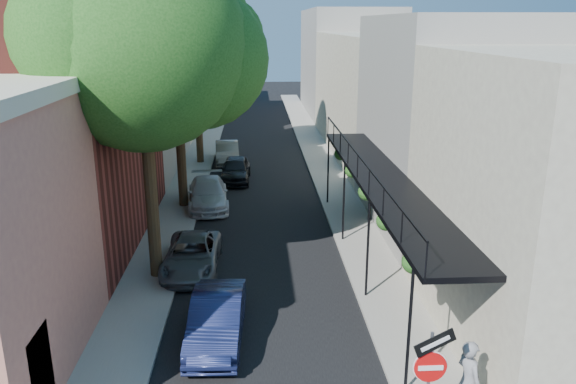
{
  "coord_description": "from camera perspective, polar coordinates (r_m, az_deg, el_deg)",
  "views": [
    {
      "loc": [
        -0.22,
        -8.46,
        8.65
      ],
      "look_at": [
        0.92,
        10.97,
        2.8
      ],
      "focal_mm": 35.0,
      "sensor_mm": 36.0,
      "label": 1
    }
  ],
  "objects": [
    {
      "name": "parked_car_b",
      "position": [
        16.32,
        -7.25,
        -12.68
      ],
      "size": [
        1.58,
        4.14,
        1.35
      ],
      "primitive_type": "imported",
      "rotation": [
        0.0,
        0.0,
        -0.04
      ],
      "color": "#151C43",
      "rests_on": "ground"
    },
    {
      "name": "road_surface",
      "position": [
        39.42,
        -2.96,
        4.04
      ],
      "size": [
        6.0,
        64.0,
        0.01
      ],
      "primitive_type": "cube",
      "color": "black",
      "rests_on": "ground"
    },
    {
      "name": "sidewalk_right",
      "position": [
        39.63,
        2.85,
        4.19
      ],
      "size": [
        2.0,
        64.0,
        0.12
      ],
      "primitive_type": "cube",
      "color": "gray",
      "rests_on": "ground"
    },
    {
      "name": "parked_car_c",
      "position": [
        20.8,
        -9.72,
        -6.34
      ],
      "size": [
        2.01,
        4.25,
        1.17
      ],
      "primitive_type": "imported",
      "rotation": [
        0.0,
        0.0,
        -0.01
      ],
      "color": "#57595E",
      "rests_on": "ground"
    },
    {
      "name": "sign_post",
      "position": [
        12.0,
        14.24,
        -17.28
      ],
      "size": [
        0.89,
        0.17,
        2.99
      ],
      "color": "#595B60",
      "rests_on": "ground"
    },
    {
      "name": "buildings_left",
      "position": [
        38.5,
        -17.27,
        10.46
      ],
      "size": [
        10.1,
        59.1,
        12.0
      ],
      "color": "tan",
      "rests_on": "ground"
    },
    {
      "name": "oak_far",
      "position": [
        35.87,
        -8.7,
        15.92
      ],
      "size": [
        7.7,
        7.0,
        11.9
      ],
      "color": "#352415",
      "rests_on": "ground"
    },
    {
      "name": "oak_near",
      "position": [
        19.0,
        -13.29,
        13.97
      ],
      "size": [
        7.48,
        6.8,
        11.42
      ],
      "color": "#352415",
      "rests_on": "ground"
    },
    {
      "name": "parked_car_d",
      "position": [
        27.76,
        -8.13,
        -0.14
      ],
      "size": [
        2.33,
        4.81,
        1.35
      ],
      "primitive_type": "imported",
      "rotation": [
        0.0,
        0.0,
        0.1
      ],
      "color": "silver",
      "rests_on": "ground"
    },
    {
      "name": "parked_car_e",
      "position": [
        32.14,
        -5.35,
        2.3
      ],
      "size": [
        1.71,
        4.06,
        1.37
      ],
      "primitive_type": "imported",
      "rotation": [
        0.0,
        0.0,
        -0.02
      ],
      "color": "black",
      "rests_on": "ground"
    },
    {
      "name": "pedestrian",
      "position": [
        13.59,
        17.84,
        -17.86
      ],
      "size": [
        0.66,
        0.83,
        1.99
      ],
      "primitive_type": "imported",
      "rotation": [
        0.0,
        0.0,
        1.85
      ],
      "color": "slate",
      "rests_on": "sidewalk_right"
    },
    {
      "name": "oak_mid",
      "position": [
        26.93,
        -10.44,
        13.07
      ],
      "size": [
        6.6,
        6.0,
        10.2
      ],
      "color": "#352415",
      "rests_on": "ground"
    },
    {
      "name": "buildings_right",
      "position": [
        39.28,
        10.41,
        10.28
      ],
      "size": [
        9.8,
        55.0,
        10.0
      ],
      "color": "beige",
      "rests_on": "ground"
    },
    {
      "name": "parked_car_f",
      "position": [
        36.47,
        -6.2,
        4.01
      ],
      "size": [
        1.72,
        4.24,
        1.37
      ],
      "primitive_type": "imported",
      "rotation": [
        0.0,
        0.0,
        0.07
      ],
      "color": "slate",
      "rests_on": "ground"
    },
    {
      "name": "sidewalk_left",
      "position": [
        39.59,
        -8.77,
        4.0
      ],
      "size": [
        2.0,
        64.0,
        0.12
      ],
      "primitive_type": "cube",
      "color": "gray",
      "rests_on": "ground"
    }
  ]
}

